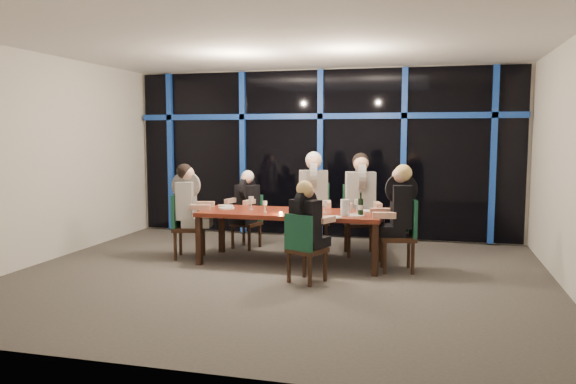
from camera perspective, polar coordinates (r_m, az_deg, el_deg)
name	(u,v)px	position (r m, az deg, el deg)	size (l,w,h in m)	color
room	(276,120)	(7.17, -1.21, 7.29)	(7.04, 7.00, 3.02)	#514D48
window_wall	(321,151)	(10.02, 3.42, 4.20)	(6.86, 0.43, 2.94)	black
dining_table	(292,216)	(8.03, 0.36, -2.47)	(2.60, 1.00, 0.75)	maroon
chair_far_left	(249,218)	(9.19, -4.00, -2.67)	(0.49, 0.49, 0.86)	black
chair_far_mid	(313,214)	(8.86, 2.60, -2.21)	(0.59, 0.59, 1.08)	black
chair_far_right	(360,216)	(8.75, 7.28, -2.39)	(0.61, 0.61, 1.07)	black
chair_end_left	(184,222)	(8.52, -10.55, -3.05)	(0.54, 0.54, 0.96)	black
chair_end_right	(404,231)	(7.74, 11.70, -3.89)	(0.54, 0.54, 0.99)	black
chair_near_mid	(303,245)	(6.98, 1.57, -5.37)	(0.54, 0.54, 0.87)	black
diner_far_left	(246,198)	(9.08, -4.27, -0.57)	(0.49, 0.58, 0.84)	black
diner_far_mid	(313,187)	(8.71, 2.61, 0.47)	(0.59, 0.72, 1.05)	black
diner_far_right	(361,189)	(8.61, 7.41, 0.30)	(0.62, 0.72, 1.04)	black
diner_end_left	(189,197)	(8.45, -10.06, -0.50)	(0.65, 0.54, 0.94)	black
diner_end_right	(398,202)	(7.67, 11.15, -1.02)	(0.65, 0.54, 0.96)	black
diner_near_mid	(307,216)	(6.98, 1.95, -2.47)	(0.55, 0.60, 0.85)	black
plate_far_left	(226,206)	(8.63, -6.33, -1.40)	(0.24, 0.24, 0.01)	white
plate_far_mid	(313,209)	(8.18, 2.57, -1.78)	(0.24, 0.24, 0.01)	white
plate_far_right	(366,211)	(8.09, 7.96, -1.92)	(0.24, 0.24, 0.01)	white
plate_end_left	(227,208)	(8.38, -6.26, -1.63)	(0.24, 0.24, 0.01)	white
plate_end_right	(356,215)	(7.64, 6.92, -2.37)	(0.24, 0.24, 0.01)	white
plate_near_mid	(332,217)	(7.44, 4.53, -2.57)	(0.24, 0.24, 0.01)	white
wine_bottle	(361,207)	(7.65, 7.38, -1.49)	(0.07, 0.07, 0.32)	black
water_pitcher	(345,207)	(7.65, 5.81, -1.57)	(0.14, 0.12, 0.22)	silver
tea_light	(281,213)	(7.73, -0.73, -2.17)	(0.05, 0.05, 0.03)	#FF9F4C
wine_glass_a	(265,204)	(7.97, -2.36, -1.21)	(0.06, 0.06, 0.16)	silver
wine_glass_b	(302,202)	(8.10, 1.42, -0.98)	(0.07, 0.07, 0.18)	silver
wine_glass_c	(325,204)	(7.90, 3.74, -1.20)	(0.07, 0.07, 0.17)	silver
wine_glass_d	(251,200)	(8.22, -3.76, -0.81)	(0.07, 0.07, 0.19)	silver
wine_glass_e	(357,203)	(7.95, 7.00, -1.11)	(0.07, 0.07, 0.19)	silver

